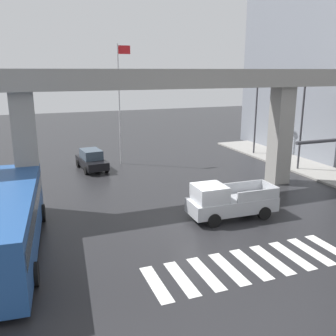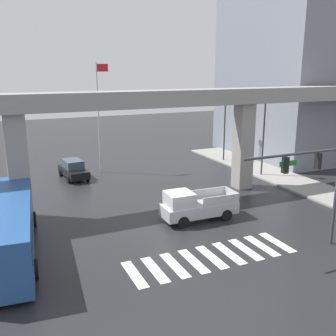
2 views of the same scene
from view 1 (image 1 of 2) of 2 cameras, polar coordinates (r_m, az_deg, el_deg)
The scene contains 9 objects.
ground_plane at distance 21.13m, azimuth 5.11°, elevation -8.30°, with size 120.00×120.00×0.00m, color #232326.
crosswalk_stripes at distance 17.28m, azimuth 12.50°, elevation -14.12°, with size 9.35×2.80×0.01m.
elevated_overpass at distance 24.07m, azimuth 0.16°, elevation 11.94°, with size 53.33×2.05×8.32m.
pickup_truck at distance 21.60m, azimuth 9.07°, elevation -5.09°, with size 5.15×2.18×2.08m.
city_bus at distance 18.44m, azimuth -23.38°, elevation -7.26°, with size 3.53×10.99×2.99m.
sedan_black at distance 32.43m, azimuth -11.59°, elevation 1.24°, with size 2.30×4.46×1.72m.
street_lamp_mid_block at distance 32.78m, azimuth 19.82°, elevation 7.41°, with size 0.44×0.70×7.24m.
street_lamp_far_north at distance 38.02m, azimuth 13.32°, elevation 8.77°, with size 0.44×0.70×7.24m.
flagpole at distance 33.31m, azimuth -7.33°, elevation 10.76°, with size 1.16×0.12×10.42m.
Camera 1 is at (-8.67, -17.42, 8.24)m, focal length 39.91 mm.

